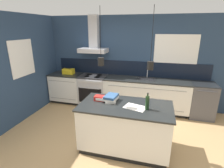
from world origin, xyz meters
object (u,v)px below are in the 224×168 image
object	(u,v)px
bottle_on_island	(147,103)
yellow_toolbox	(68,71)
oven_range	(94,90)
book_stack	(111,98)
dishwasher	(202,100)
red_supply_box	(100,98)

from	to	relation	value
bottle_on_island	yellow_toolbox	distance (m)	3.11
yellow_toolbox	oven_range	bearing A→B (deg)	-0.31
book_stack	yellow_toolbox	distance (m)	2.45
bottle_on_island	yellow_toolbox	world-z (taller)	bottle_on_island
dishwasher	red_supply_box	bearing A→B (deg)	-142.92
book_stack	bottle_on_island	bearing A→B (deg)	-14.91
dishwasher	red_supply_box	world-z (taller)	red_supply_box
oven_range	yellow_toolbox	world-z (taller)	yellow_toolbox
oven_range	red_supply_box	xyz separation A→B (m)	(0.78, -1.68, 0.50)
oven_range	bottle_on_island	world-z (taller)	bottle_on_island
oven_range	yellow_toolbox	bearing A→B (deg)	179.69
bottle_on_island	yellow_toolbox	xyz separation A→B (m)	(-2.50, 1.85, -0.05)
oven_range	book_stack	distance (m)	2.01
oven_range	dishwasher	world-z (taller)	same
oven_range	book_stack	size ratio (longest dim) A/B	2.76
book_stack	red_supply_box	distance (m)	0.22
yellow_toolbox	dishwasher	bearing A→B (deg)	-0.00
dishwasher	yellow_toolbox	bearing A→B (deg)	180.00
bottle_on_island	book_stack	size ratio (longest dim) A/B	0.92
dishwasher	book_stack	xyz separation A→B (m)	(-2.01, -1.67, 0.52)
bottle_on_island	red_supply_box	world-z (taller)	bottle_on_island
oven_range	red_supply_box	distance (m)	1.92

